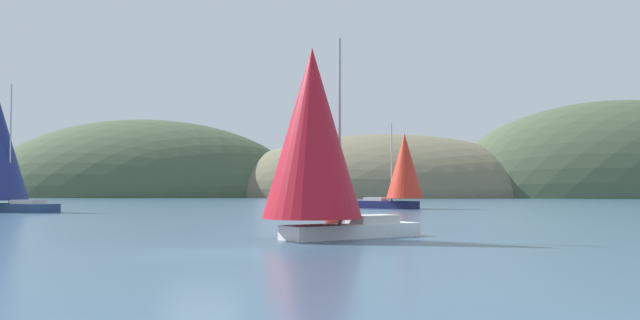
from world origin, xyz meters
The scene contains 7 objects.
ground_plane centered at (0.00, 0.00, 0.00)m, with size 360.00×360.00×0.00m, color #385670.
headland_right centered at (60.00, 135.00, 0.00)m, with size 81.72×44.00×44.80m, color #425138.
headland_left centered at (-55.00, 135.00, 0.00)m, with size 81.98×44.00×38.29m, color #425138.
headland_center centered at (5.00, 135.00, 0.00)m, with size 81.11×44.00×30.00m, color #6B664C.
sailboat_crimson_sail centered at (3.06, 6.16, 4.27)m, with size 7.58×6.97×8.69m.
sailboat_scarlet_sail centered at (7.67, 47.48, 4.05)m, with size 8.09×6.08×9.04m.
channel_buoy centered at (2.90, 18.15, 0.37)m, with size 1.10×1.10×2.64m.
Camera 1 is at (6.10, -21.00, 2.16)m, focal length 36.57 mm.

